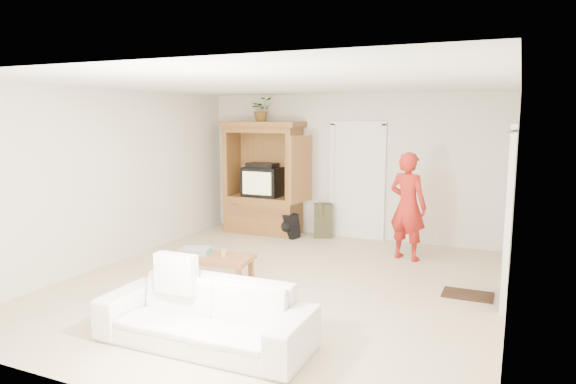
% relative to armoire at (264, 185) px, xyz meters
% --- Properties ---
extents(floor, '(6.00, 6.00, 0.00)m').
position_rel_armoire_xyz_m(floor, '(1.58, -2.66, -0.91)').
color(floor, tan).
rests_on(floor, ground).
extents(ceiling, '(6.00, 6.00, 0.00)m').
position_rel_armoire_xyz_m(ceiling, '(1.58, -2.66, 1.69)').
color(ceiling, white).
rests_on(ceiling, floor).
extents(wall_back, '(5.50, 0.00, 5.50)m').
position_rel_armoire_xyz_m(wall_back, '(1.58, 0.34, 0.39)').
color(wall_back, silver).
rests_on(wall_back, floor).
extents(wall_front, '(5.50, 0.00, 5.50)m').
position_rel_armoire_xyz_m(wall_front, '(1.58, -5.66, 0.39)').
color(wall_front, silver).
rests_on(wall_front, floor).
extents(wall_left, '(0.00, 6.00, 6.00)m').
position_rel_armoire_xyz_m(wall_left, '(-1.17, -2.66, 0.39)').
color(wall_left, silver).
rests_on(wall_left, floor).
extents(wall_right, '(0.00, 6.00, 6.00)m').
position_rel_armoire_xyz_m(wall_right, '(4.33, -2.66, 0.39)').
color(wall_right, silver).
rests_on(wall_right, floor).
extents(armoire, '(1.82, 1.14, 2.10)m').
position_rel_armoire_xyz_m(armoire, '(0.00, 0.00, 0.00)').
color(armoire, '#95622E').
rests_on(armoire, floor).
extents(door_back, '(0.85, 0.05, 2.04)m').
position_rel_armoire_xyz_m(door_back, '(1.73, 0.31, 0.11)').
color(door_back, white).
rests_on(door_back, floor).
extents(doorway_right, '(0.05, 0.90, 2.04)m').
position_rel_armoire_xyz_m(doorway_right, '(4.30, -2.06, 0.11)').
color(doorway_right, black).
rests_on(doorway_right, floor).
extents(framed_picture, '(0.03, 0.60, 0.48)m').
position_rel_armoire_xyz_m(framed_picture, '(4.31, -0.76, 0.69)').
color(framed_picture, black).
rests_on(framed_picture, wall_right).
extents(doormat, '(0.60, 0.40, 0.02)m').
position_rel_armoire_xyz_m(doormat, '(3.88, -2.06, -0.90)').
color(doormat, '#382316').
rests_on(doormat, floor).
extents(plant, '(0.52, 0.51, 0.44)m').
position_rel_armoire_xyz_m(plant, '(-0.02, -0.03, 1.41)').
color(plant, '#4C7238').
rests_on(plant, armoire).
extents(man, '(0.71, 0.58, 1.67)m').
position_rel_armoire_xyz_m(man, '(2.84, -0.73, -0.07)').
color(man, '#A71E16').
rests_on(man, floor).
extents(sofa, '(2.12, 0.85, 0.62)m').
position_rel_armoire_xyz_m(sofa, '(1.67, -4.56, -0.60)').
color(sofa, white).
rests_on(sofa, floor).
extents(coffee_table, '(1.10, 0.69, 0.39)m').
position_rel_armoire_xyz_m(coffee_table, '(0.76, -3.00, -0.57)').
color(coffee_table, '#A46338').
rests_on(coffee_table, floor).
extents(towel, '(0.44, 0.36, 0.08)m').
position_rel_armoire_xyz_m(towel, '(0.50, -3.00, -0.48)').
color(towel, '#CE445E').
rests_on(towel, coffee_table).
extents(candle, '(0.08, 0.08, 0.10)m').
position_rel_armoire_xyz_m(candle, '(0.90, -2.95, -0.47)').
color(candle, tan).
rests_on(candle, coffee_table).
extents(backpack_black, '(0.41, 0.34, 0.44)m').
position_rel_armoire_xyz_m(backpack_black, '(0.61, -0.21, -0.69)').
color(backpack_black, black).
rests_on(backpack_black, floor).
extents(backpack_olive, '(0.40, 0.35, 0.62)m').
position_rel_armoire_xyz_m(backpack_olive, '(1.16, 0.09, -0.60)').
color(backpack_olive, '#47442B').
rests_on(backpack_olive, floor).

